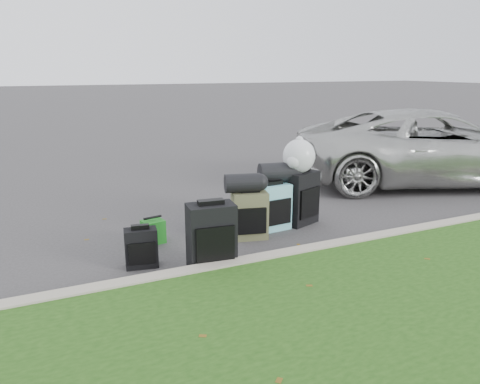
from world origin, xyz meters
name	(u,v)px	position (x,y,z in m)	size (l,w,h in m)	color
ground	(253,235)	(0.00, 0.00, 0.00)	(120.00, 120.00, 0.00)	#383535
curb	(292,256)	(0.00, -1.00, 0.07)	(120.00, 0.18, 0.15)	#9E937F
suv	(433,147)	(4.39, 1.19, 0.70)	(2.31, 5.02, 1.39)	#B7B7B2
suitcase_small_black	(141,248)	(-1.58, -0.40, 0.22)	(0.35, 0.19, 0.44)	black
suitcase_large_black_left	(211,237)	(-0.89, -0.76, 0.37)	(0.51, 0.31, 0.73)	black
suitcase_olive	(250,215)	(-0.09, -0.08, 0.31)	(0.45, 0.28, 0.61)	#46482C
suitcase_teal	(273,207)	(0.35, 0.09, 0.31)	(0.44, 0.26, 0.63)	#5DA7B5
suitcase_large_black_right	(301,198)	(0.82, 0.16, 0.37)	(0.50, 0.30, 0.75)	black
tote_green	(153,232)	(-1.27, 0.27, 0.15)	(0.26, 0.21, 0.30)	#19731C
tote_navy	(207,217)	(-0.47, 0.48, 0.17)	(0.32, 0.25, 0.34)	navy
duffel_left	(243,183)	(-0.18, -0.04, 0.73)	(0.24, 0.24, 0.45)	black
duffel_right	(277,172)	(0.45, 0.20, 0.76)	(0.27, 0.27, 0.49)	black
trash_bag	(299,156)	(0.77, 0.15, 0.97)	(0.45, 0.45, 0.45)	silver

